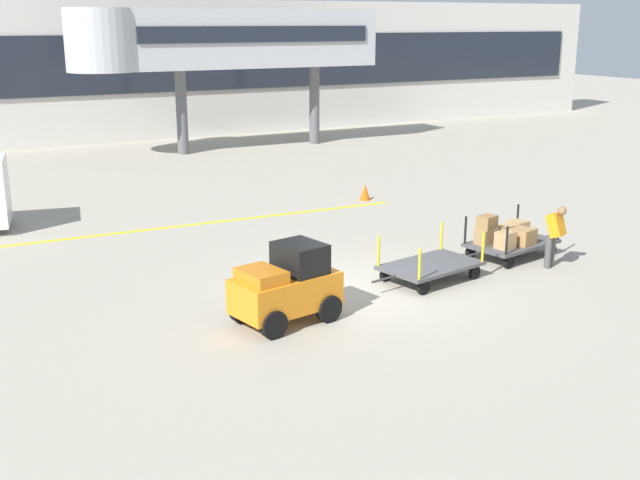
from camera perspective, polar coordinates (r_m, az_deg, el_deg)
ground_plane at (r=17.72m, az=3.28°, el=-3.64°), size 120.00×120.00×0.00m
apron_lead_line at (r=23.30m, az=-12.31°, el=0.73°), size 15.96×0.72×0.01m
terminal_building at (r=41.24m, az=-16.22°, el=11.66°), size 62.88×2.51×6.88m
jet_bridge at (r=36.65m, az=-7.57°, el=14.15°), size 14.35×3.00×6.36m
baggage_tug at (r=15.65m, az=-2.42°, el=-3.36°), size 2.27×1.57×1.58m
baggage_cart_lead at (r=18.44m, az=7.99°, el=-1.87°), size 3.08×1.81×1.10m
baggage_cart_middle at (r=20.55m, az=13.46°, el=0.18°), size 3.08×1.81×1.13m
baggage_handler at (r=19.87m, az=16.60°, el=0.45°), size 0.53×0.54×1.56m
safety_cone_near at (r=26.57m, az=3.27°, el=3.49°), size 0.36×0.36×0.55m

